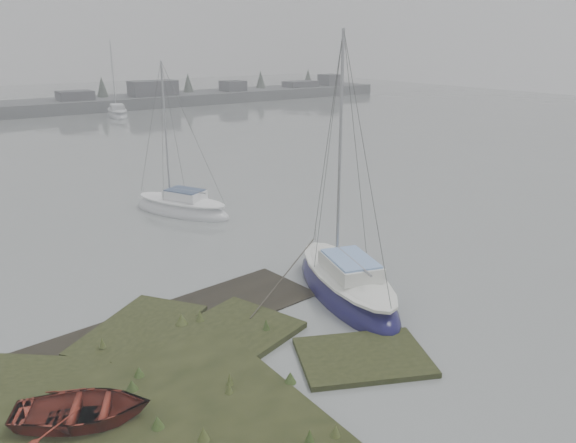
# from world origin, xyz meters

# --- Properties ---
(ground) EXTENTS (160.00, 160.00, 0.00)m
(ground) POSITION_xyz_m (0.00, 30.00, 0.00)
(ground) COLOR slate
(ground) RESTS_ON ground
(far_shoreline) EXTENTS (60.00, 8.00, 4.15)m
(far_shoreline) POSITION_xyz_m (26.84, 61.90, 0.85)
(far_shoreline) COLOR #4C4F51
(far_shoreline) RESTS_ON ground
(sailboat_main) EXTENTS (4.06, 7.06, 9.47)m
(sailboat_main) POSITION_xyz_m (2.87, 2.93, 0.29)
(sailboat_main) COLOR #0F0C3D
(sailboat_main) RESTS_ON ground
(sailboat_white) EXTENTS (4.17, 5.96, 8.07)m
(sailboat_white) POSITION_xyz_m (2.38, 15.07, 0.25)
(sailboat_white) COLOR silver
(sailboat_white) RESTS_ON ground
(sailboat_far_b) EXTENTS (3.37, 6.71, 9.06)m
(sailboat_far_b) POSITION_xyz_m (12.59, 53.87, 0.28)
(sailboat_far_b) COLOR silver
(sailboat_far_b) RESTS_ON ground
(dinghy) EXTENTS (3.67, 3.30, 0.63)m
(dinghy) POSITION_xyz_m (-6.65, 1.00, 0.53)
(dinghy) COLOR maroon
(dinghy) RESTS_ON marsh_bank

